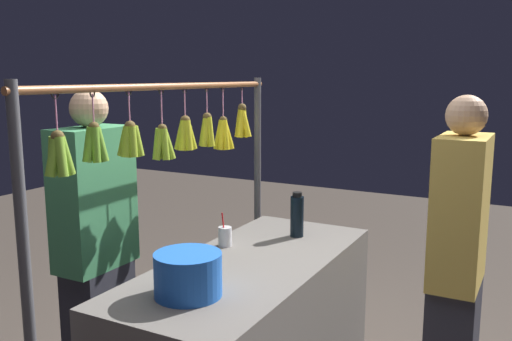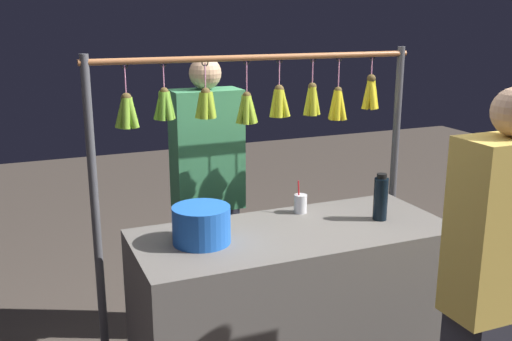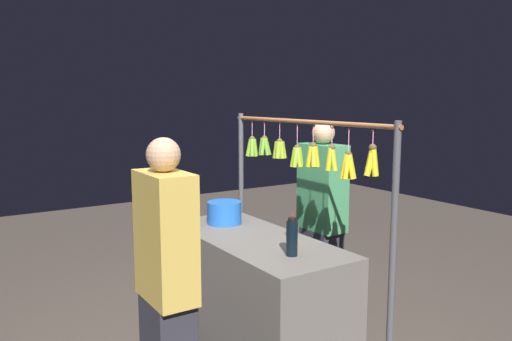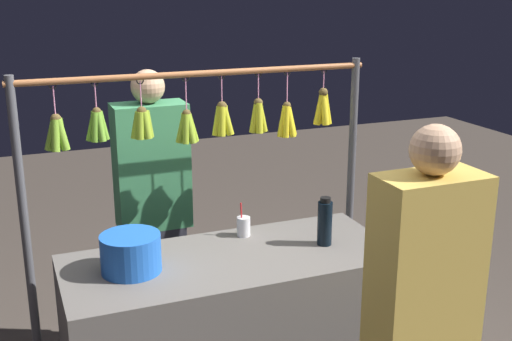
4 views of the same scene
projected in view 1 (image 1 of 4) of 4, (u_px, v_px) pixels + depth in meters
The scene contains 6 objects.
display_rack at pixel (173, 175), 2.74m from camera, with size 1.86×0.12×1.78m.
water_bottle at pixel (297, 215), 2.99m from camera, with size 0.07×0.07×0.25m.
blue_bucket at pixel (188, 274), 2.19m from camera, with size 0.27×0.27×0.18m, color blue.
drink_cup at pixel (225, 236), 2.83m from camera, with size 0.07×0.07×0.18m.
vendor_person at pixel (97, 260), 2.82m from camera, with size 0.41×0.22×1.73m.
customer_person at pixel (456, 277), 2.61m from camera, with size 0.41×0.22×1.71m.
Camera 1 is at (2.18, 1.20, 1.79)m, focal length 38.37 mm.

